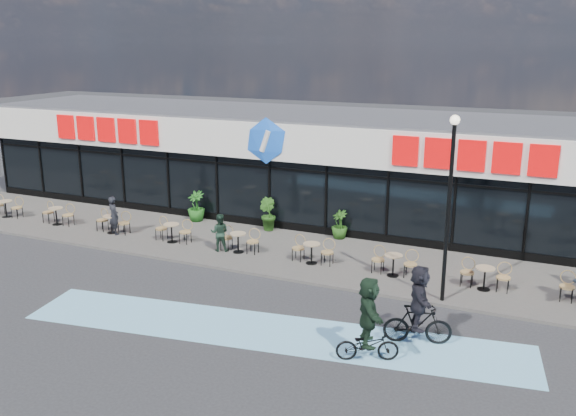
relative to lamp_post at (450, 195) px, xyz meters
The scene contains 20 objects.
ground 8.98m from the lamp_post, 163.94° to the right, with size 120.00×120.00×0.00m, color #28282B.
sidewalk 8.93m from the lamp_post, 164.60° to the left, with size 44.00×5.00×0.10m, color #514C47.
bike_lane 6.46m from the lamp_post, 136.38° to the right, with size 14.00×2.20×0.01m, color #76BBE0.
building 11.10m from the lamp_post, 136.32° to the left, with size 30.60×6.57×4.75m.
lamp_post is the anchor object (origin of this frame).
bistro_set_0 19.64m from the lamp_post, behind, with size 1.54×0.62×0.90m.
bistro_set_1 16.76m from the lamp_post, behind, with size 1.54×0.62×0.90m.
bistro_set_2 13.91m from the lamp_post, behind, with size 1.54×0.62×0.90m.
bistro_set_3 11.09m from the lamp_post, behind, with size 1.54×0.62×0.90m.
bistro_set_4 8.33m from the lamp_post, 169.42° to the left, with size 1.54×0.62×0.90m.
bistro_set_5 5.74m from the lamp_post, 163.25° to the left, with size 1.54×0.62×0.90m.
bistro_set_6 3.68m from the lamp_post, 142.30° to the left, with size 1.54×0.62×0.90m.
bistro_set_7 3.35m from the lamp_post, 53.67° to the left, with size 1.54×0.62×0.90m.
potted_plant_left 12.35m from the lamp_post, 159.47° to the left, with size 0.74×0.74×1.31m, color #1E5919.
potted_plant_mid 7.09m from the lamp_post, 137.33° to the left, with size 0.64×0.64×1.14m, color #214914.
potted_plant_right 9.36m from the lamp_post, 151.54° to the left, with size 0.74×0.60×1.34m, color #204714.
patron_left 13.61m from the lamp_post, behind, with size 0.57×0.38×1.57m, color black.
patron_right 8.88m from the lamp_post, behind, with size 0.69×0.54×1.42m, color #1C3325.
cyclist_a 4.95m from the lamp_post, 104.71° to the right, with size 1.65×1.70×2.20m.
cyclist_b 3.71m from the lamp_post, 93.23° to the right, with size 1.85×1.68×2.17m.
Camera 1 is at (10.55, -15.17, 7.69)m, focal length 38.00 mm.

